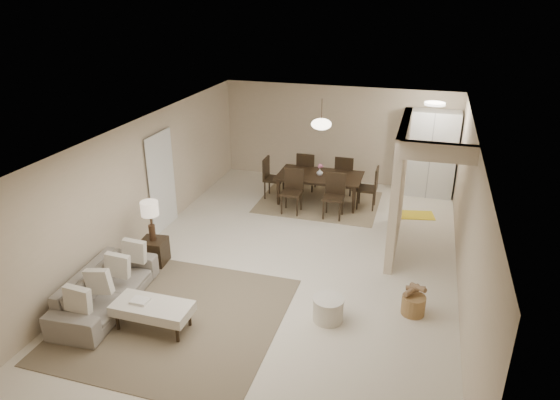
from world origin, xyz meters
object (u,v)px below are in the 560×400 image
(pantry_cabinet, at_px, (430,154))
(ottoman_bench, at_px, (152,309))
(round_pouf, at_px, (328,309))
(dining_table, at_px, (319,189))
(sofa, at_px, (106,289))
(wicker_basket, at_px, (413,305))
(side_table, at_px, (154,251))

(pantry_cabinet, xyz_separation_m, ottoman_bench, (-3.78, -6.71, -0.71))
(round_pouf, bearing_deg, dining_table, 104.28)
(pantry_cabinet, distance_m, sofa, 8.04)
(round_pouf, height_order, wicker_basket, round_pouf)
(round_pouf, distance_m, wicker_basket, 1.36)
(pantry_cabinet, bearing_deg, sofa, -126.81)
(side_table, bearing_deg, round_pouf, -12.77)
(wicker_basket, relative_size, dining_table, 0.19)
(pantry_cabinet, bearing_deg, side_table, -133.64)
(sofa, relative_size, side_table, 4.36)
(ottoman_bench, bearing_deg, pantry_cabinet, 60.70)
(ottoman_bench, height_order, wicker_basket, ottoman_bench)
(sofa, bearing_deg, wicker_basket, -80.03)
(pantry_cabinet, distance_m, wicker_basket, 5.30)
(ottoman_bench, bearing_deg, side_table, 119.30)
(wicker_basket, bearing_deg, pantry_cabinet, 89.39)
(sofa, distance_m, dining_table, 5.63)
(round_pouf, distance_m, dining_table, 4.61)
(pantry_cabinet, relative_size, side_table, 4.32)
(ottoman_bench, bearing_deg, wicker_basket, 21.90)
(ottoman_bench, bearing_deg, dining_table, 76.22)
(dining_table, bearing_deg, side_table, -122.34)
(ottoman_bench, bearing_deg, sofa, 163.68)
(sofa, bearing_deg, pantry_cabinet, -40.93)
(side_table, relative_size, round_pouf, 1.00)
(sofa, xyz_separation_m, ottoman_bench, (1.02, -0.30, 0.03))
(pantry_cabinet, xyz_separation_m, dining_table, (-2.44, -1.30, -0.70))
(side_table, distance_m, round_pouf, 3.53)
(pantry_cabinet, relative_size, wicker_basket, 5.68)
(ottoman_bench, height_order, dining_table, dining_table)
(wicker_basket, bearing_deg, sofa, -165.91)
(sofa, distance_m, wicker_basket, 4.89)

